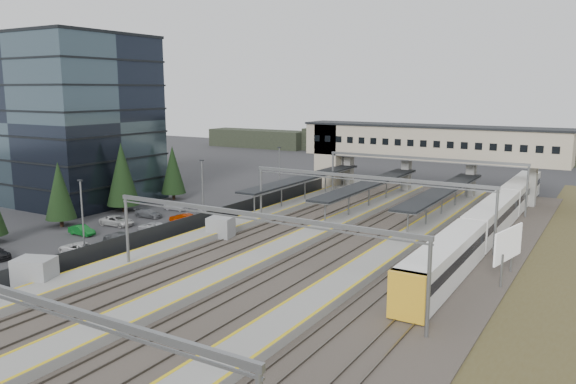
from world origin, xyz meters
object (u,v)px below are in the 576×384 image
Objects in this scene: train at (492,218)px; office_building at (64,119)px; relay_cabin_near at (35,273)px; relay_cabin_far at (221,228)px; billboard at (508,246)px; footbridge at (412,145)px.

office_building is at bearing -169.98° from train.
relay_cabin_far is at bearing 80.23° from relay_cabin_near.
office_building is 4.33× the size of billboard.
footbridge is at bearing 75.39° from relay_cabin_far.
train reaches higher than relay_cabin_far.
footbridge reaches higher than train.
billboard is (64.39, -4.96, -9.00)m from office_building.
billboard is (20.69, -34.96, -4.74)m from footbridge.
office_building reaches higher than train.
footbridge reaches higher than relay_cabin_near.
relay_cabin_far is 30.29m from billboard.
relay_cabin_near is 1.22× the size of relay_cabin_far.
relay_cabin_near is 21.09m from relay_cabin_far.
billboard is at bearing -59.38° from footbridge.
footbridge is (43.70, 30.00, -4.26)m from office_building.
office_building reaches higher than relay_cabin_far.
billboard reaches higher than train.
footbridge is at bearing 34.47° from office_building.
office_building is 0.41× the size of train.
relay_cabin_near is 0.09× the size of footbridge.
relay_cabin_near is 40.51m from billboard.
office_building reaches higher than footbridge.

